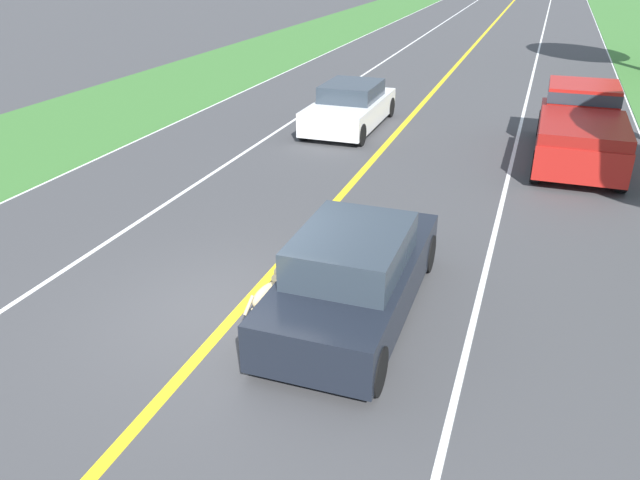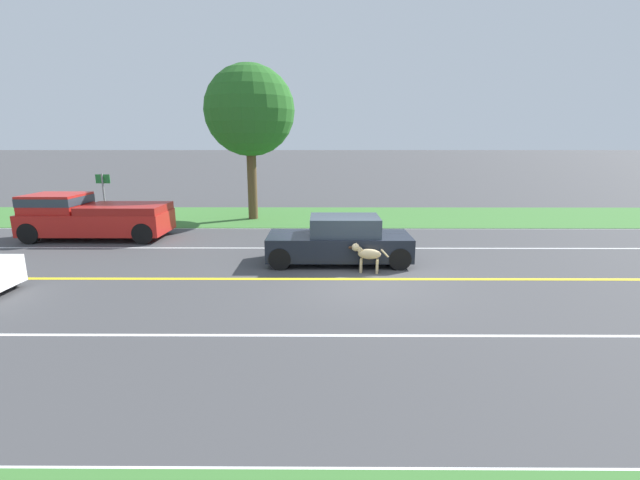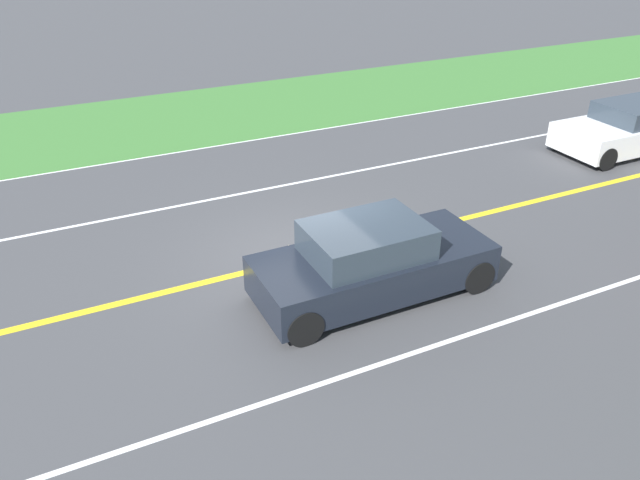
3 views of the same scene
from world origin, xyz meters
name	(u,v)px [view 3 (image 3 of 3)]	position (x,y,z in m)	size (l,w,h in m)	color
ground_plane	(305,258)	(0.00, 0.00, 0.00)	(400.00, 400.00, 0.00)	#424244
centre_divider_line	(305,258)	(0.00, 0.00, 0.00)	(0.18, 160.00, 0.01)	yellow
lane_edge_line_left	(205,147)	(-7.00, 0.00, 0.00)	(0.14, 160.00, 0.01)	white
lane_dash_same_dir	(397,358)	(3.50, 0.00, 0.00)	(0.10, 160.00, 0.01)	white
lane_dash_oncoming	(246,193)	(-3.50, 0.00, 0.00)	(0.10, 160.00, 0.01)	white
grass_verge_left	(178,118)	(-10.00, 0.00, 0.01)	(6.00, 160.00, 0.03)	#3D7533
ego_car	(372,262)	(1.70, 0.55, 0.67)	(1.79, 4.36, 1.45)	black
dog	(311,250)	(0.62, -0.15, 0.55)	(0.37, 1.15, 0.86)	#D1B784
oncoming_car	(630,128)	(-1.54, 10.93, 0.64)	(1.90, 4.32, 1.35)	white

